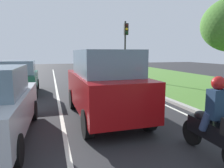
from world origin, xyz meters
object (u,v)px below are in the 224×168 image
(motorcycle, at_px, (217,133))
(traffic_light_near_right, at_px, (126,40))
(car_suv_ahead, at_px, (104,84))
(car_hatchback_far, at_px, (20,77))
(rider_person, at_px, (217,103))

(motorcycle, distance_m, traffic_light_near_right, 13.49)
(car_suv_ahead, distance_m, motorcycle, 3.74)
(car_suv_ahead, height_order, traffic_light_near_right, traffic_light_near_right)
(car_hatchback_far, height_order, rider_person, car_hatchback_far)
(motorcycle, relative_size, traffic_light_near_right, 0.41)
(motorcycle, height_order, rider_person, rider_person)
(rider_person, distance_m, traffic_light_near_right, 13.33)
(car_hatchback_far, xyz_separation_m, motorcycle, (4.75, -8.69, -0.31))
(car_hatchback_far, relative_size, motorcycle, 1.96)
(rider_person, bearing_deg, car_hatchback_far, 119.12)
(rider_person, bearing_deg, motorcycle, -90.32)
(car_hatchback_far, bearing_deg, rider_person, -62.28)
(motorcycle, bearing_deg, rider_person, 89.68)
(motorcycle, bearing_deg, car_hatchback_far, 118.98)
(car_suv_ahead, relative_size, rider_person, 3.89)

